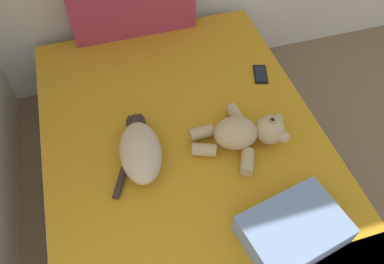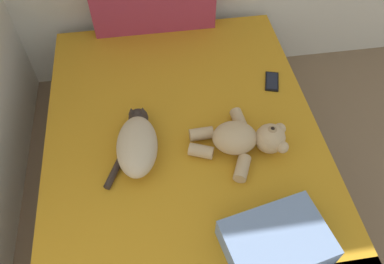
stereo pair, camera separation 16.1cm
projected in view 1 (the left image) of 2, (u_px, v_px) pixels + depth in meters
bed at (187, 169)px, 2.04m from camera, size 1.42×2.01×0.48m
patterned_cushion at (133, 4)px, 2.24m from camera, size 0.75×0.11×0.40m
cat at (140, 149)px, 1.74m from camera, size 0.27×0.42×0.15m
teddy_bear at (245, 133)px, 1.81m from camera, size 0.48×0.41×0.15m
cell_phone at (260, 74)px, 2.15m from camera, size 0.11×0.16×0.01m
throw_pillow at (293, 230)px, 1.51m from camera, size 0.45×0.35×0.11m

